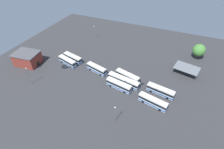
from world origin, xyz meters
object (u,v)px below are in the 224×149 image
(bus_row0_slot2, at_px, (153,101))
(bus_row1_slot0, at_px, (127,76))
(bus_row2_slot1, at_px, (97,69))
(depot_building, at_px, (27,58))
(bus_row1_slot1, at_px, (124,81))
(bus_row1_slot2, at_px, (119,85))
(lamp_post_by_building, at_px, (29,75))
(bus_row0_slot0, at_px, (160,91))
(tree_northwest, at_px, (199,50))
(lamp_post_far_corner, at_px, (94,32))
(maintenance_shelter, at_px, (187,68))
(lamp_post_near_entrance, at_px, (115,114))
(bus_row3_slot2, at_px, (67,61))
(bus_row3_slot1, at_px, (73,58))

(bus_row0_slot2, bearing_deg, bus_row1_slot0, -36.25)
(bus_row2_slot1, height_order, depot_building, depot_building)
(bus_row1_slot1, xyz_separation_m, bus_row1_slot2, (0.83, 3.49, -0.00))
(bus_row0_slot2, xyz_separation_m, lamp_post_by_building, (51.91, 9.34, 2.87))
(bus_row0_slot0, height_order, bus_row1_slot1, same)
(bus_row1_slot1, xyz_separation_m, bus_row2_slot1, (14.81, -2.90, -0.00))
(depot_building, bearing_deg, bus_row1_slot2, -178.22)
(bus_row1_slot1, xyz_separation_m, depot_building, (49.86, 5.01, 1.31))
(bus_row0_slot0, xyz_separation_m, tree_northwest, (-12.43, -34.19, 3.23))
(bus_row0_slot0, xyz_separation_m, depot_building, (65.97, 5.24, 1.31))
(bus_row1_slot1, relative_size, bus_row2_slot1, 1.36)
(tree_northwest, bearing_deg, lamp_post_far_corner, 1.14)
(bus_row1_slot2, bearing_deg, bus_row1_slot1, -103.37)
(maintenance_shelter, bearing_deg, bus_row2_slot1, 21.81)
(bus_row0_slot0, bearing_deg, lamp_post_by_building, 17.05)
(bus_row1_slot2, height_order, maintenance_shelter, bus_row1_slot2)
(lamp_post_far_corner, bearing_deg, lamp_post_near_entrance, 124.57)
(bus_row0_slot2, bearing_deg, bus_row1_slot1, -25.10)
(bus_row0_slot2, xyz_separation_m, depot_building, (64.43, -1.81, 1.31))
(bus_row0_slot0, bearing_deg, bus_row2_slot1, -4.94)
(bus_row1_slot0, height_order, maintenance_shelter, bus_row1_slot0)
(tree_northwest, bearing_deg, bus_row1_slot0, 47.91)
(bus_row0_slot2, height_order, bus_row3_slot2, same)
(lamp_post_far_corner, bearing_deg, bus_row1_slot1, 134.12)
(bus_row1_slot2, bearing_deg, lamp_post_by_building, 19.14)
(bus_row3_slot2, height_order, lamp_post_far_corner, lamp_post_far_corner)
(bus_row0_slot2, relative_size, tree_northwest, 1.40)
(bus_row2_slot1, relative_size, lamp_post_by_building, 1.27)
(bus_row1_slot0, height_order, lamp_post_near_entrance, lamp_post_near_entrance)
(bus_row2_slot1, xyz_separation_m, maintenance_shelter, (-39.24, -15.70, 1.45))
(bus_row0_slot2, relative_size, lamp_post_near_entrance, 1.54)
(lamp_post_far_corner, height_order, tree_northwest, tree_northwest)
(bus_row2_slot1, xyz_separation_m, lamp_post_near_entrance, (-19.02, 22.53, 2.34))
(bus_row2_slot1, bearing_deg, lamp_post_by_building, 40.23)
(bus_row3_slot1, distance_m, tree_northwest, 65.49)
(bus_row3_slot2, distance_m, lamp_post_near_entrance, 41.86)
(bus_row0_slot0, relative_size, lamp_post_far_corner, 1.49)
(bus_row0_slot0, height_order, lamp_post_near_entrance, lamp_post_near_entrance)
(bus_row2_slot1, height_order, lamp_post_near_entrance, lamp_post_near_entrance)
(depot_building, xyz_separation_m, lamp_post_near_entrance, (-54.07, 14.62, 1.03))
(depot_building, relative_size, lamp_post_by_building, 1.51)
(bus_row0_slot2, relative_size, bus_row1_slot0, 0.98)
(bus_row2_slot1, height_order, lamp_post_far_corner, lamp_post_far_corner)
(bus_row1_slot1, height_order, bus_row2_slot1, same)
(bus_row1_slot0, bearing_deg, depot_building, 9.52)
(bus_row0_slot0, distance_m, bus_row3_slot1, 46.92)
(bus_row1_slot0, distance_m, bus_row1_slot2, 7.07)
(bus_row3_slot1, bearing_deg, bus_row3_slot2, 77.42)
(bus_row0_slot0, bearing_deg, bus_row3_slot1, -7.22)
(bus_row2_slot1, bearing_deg, bus_row1_slot2, 155.45)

